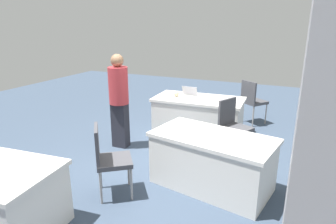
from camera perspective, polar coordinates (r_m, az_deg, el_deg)
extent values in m
plane|color=#3D4C60|center=(4.72, 0.10, -10.66)|extent=(14.40, 14.40, 0.00)
cube|color=silver|center=(5.87, 5.95, 2.45)|extent=(1.79, 0.98, 0.05)
cube|color=silver|center=(5.97, 5.84, -1.03)|extent=(1.72, 0.94, 0.70)
cube|color=silver|center=(3.97, 8.70, -4.89)|extent=(1.73, 1.12, 0.05)
cube|color=silver|center=(4.12, 8.46, -9.72)|extent=(1.66, 1.07, 0.70)
cylinder|color=#9E9993|center=(7.15, 16.19, 0.44)|extent=(0.03, 0.03, 0.46)
cylinder|color=#9E9993|center=(6.90, 18.38, -0.36)|extent=(0.03, 0.03, 0.46)
cylinder|color=#9E9993|center=(6.90, 13.93, 0.01)|extent=(0.03, 0.03, 0.46)
cylinder|color=#9E9993|center=(6.64, 16.13, -0.84)|extent=(0.03, 0.03, 0.46)
cube|color=#47474C|center=(6.82, 16.34, 1.91)|extent=(0.62, 0.62, 0.06)
cube|color=#47474C|center=(6.63, 15.28, 3.83)|extent=(0.36, 0.28, 0.45)
cylinder|color=#9E9993|center=(4.20, -7.64, -11.05)|extent=(0.03, 0.03, 0.45)
cylinder|color=#9E9993|center=(3.87, -7.07, -13.66)|extent=(0.03, 0.03, 0.45)
cylinder|color=#9E9993|center=(4.20, -12.92, -11.43)|extent=(0.03, 0.03, 0.45)
cylinder|color=#9E9993|center=(3.86, -12.85, -14.08)|extent=(0.03, 0.03, 0.45)
cube|color=#47474C|center=(3.91, -10.32, -9.27)|extent=(0.62, 0.62, 0.06)
cube|color=#47474C|center=(3.81, -13.54, -6.03)|extent=(0.29, 0.36, 0.45)
cylinder|color=#9E9993|center=(5.18, 15.73, -5.93)|extent=(0.03, 0.03, 0.46)
cylinder|color=#9E9993|center=(4.88, 13.24, -7.16)|extent=(0.03, 0.03, 0.46)
cylinder|color=#9E9993|center=(5.37, 12.36, -4.81)|extent=(0.03, 0.03, 0.46)
cylinder|color=#9E9993|center=(5.09, 9.77, -5.91)|extent=(0.03, 0.03, 0.46)
cube|color=#47474C|center=(5.03, 12.97, -3.22)|extent=(0.58, 0.58, 0.06)
cube|color=#47474C|center=(5.06, 11.34, 0.06)|extent=(0.21, 0.40, 0.45)
cube|color=#26262D|center=(5.39, -9.19, -2.53)|extent=(0.28, 0.18, 0.81)
cylinder|color=#B23338|center=(5.20, -9.57, 5.06)|extent=(0.34, 0.34, 0.64)
sphere|color=#936B4C|center=(5.13, -9.81, 9.78)|extent=(0.22, 0.22, 0.22)
cube|color=silver|center=(5.85, 3.67, 2.80)|extent=(0.33, 0.23, 0.02)
cube|color=#B7B7BC|center=(5.95, 4.23, 4.06)|extent=(0.32, 0.08, 0.19)
sphere|color=beige|center=(5.95, 1.61, 3.51)|extent=(0.11, 0.11, 0.11)
cube|color=red|center=(5.72, 10.41, 2.17)|extent=(0.16, 0.15, 0.01)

